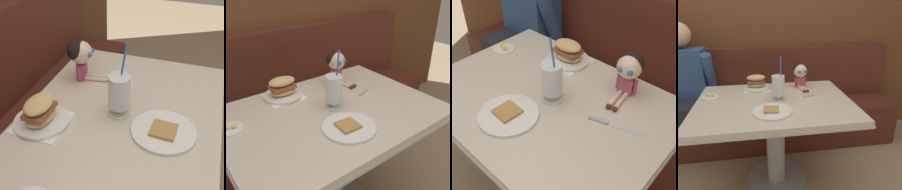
{
  "view_description": "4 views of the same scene",
  "coord_description": "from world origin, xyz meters",
  "views": [
    {
      "loc": [
        -0.89,
        -0.09,
        1.51
      ],
      "look_at": [
        0.0,
        0.21,
        0.85
      ],
      "focal_mm": 47.1,
      "sensor_mm": 36.0,
      "label": 1
    },
    {
      "loc": [
        -0.66,
        -0.75,
        1.42
      ],
      "look_at": [
        0.07,
        0.21,
        0.79
      ],
      "focal_mm": 40.97,
      "sensor_mm": 36.0,
      "label": 2
    },
    {
      "loc": [
        0.69,
        -0.46,
        1.54
      ],
      "look_at": [
        0.11,
        0.18,
        0.82
      ],
      "focal_mm": 44.53,
      "sensor_mm": 36.0,
      "label": 3
    },
    {
      "loc": [
        -0.11,
        -1.2,
        1.32
      ],
      "look_at": [
        0.11,
        0.18,
        0.78
      ],
      "focal_mm": 33.48,
      "sensor_mm": 36.0,
      "label": 4
    }
  ],
  "objects": [
    {
      "name": "toast_plate",
      "position": [
        -0.03,
        -0.01,
        0.75
      ],
      "size": [
        0.25,
        0.25,
        0.03
      ],
      "color": "white",
      "rests_on": "diner_table"
    },
    {
      "name": "sandwich_plate",
      "position": [
        -0.12,
        0.47,
        0.79
      ],
      "size": [
        0.22,
        0.22,
        0.12
      ],
      "color": "white",
      "rests_on": "diner_table"
    },
    {
      "name": "butter_knife",
      "position": [
        0.29,
        0.23,
        0.74
      ],
      "size": [
        0.23,
        0.09,
        0.01
      ],
      "color": "silver",
      "rests_on": "diner_table"
    },
    {
      "name": "milkshake_glass",
      "position": [
        0.03,
        0.19,
        0.84
      ],
      "size": [
        0.1,
        0.1,
        0.32
      ],
      "color": "silver",
      "rests_on": "diner_table"
    },
    {
      "name": "booth_bench",
      "position": [
        0.0,
        0.81,
        0.33
      ],
      "size": [
        2.6,
        0.48,
        1.0
      ],
      "color": "#512319",
      "rests_on": "ground"
    },
    {
      "name": "butter_saucer",
      "position": [
        -0.47,
        0.31,
        0.75
      ],
      "size": [
        0.12,
        0.12,
        0.04
      ],
      "color": "white",
      "rests_on": "diner_table"
    },
    {
      "name": "diner_patron",
      "position": [
        -0.77,
        0.76,
        0.74
      ],
      "size": [
        0.55,
        0.48,
        0.81
      ],
      "color": "#2D4C7F",
      "rests_on": "booth_bench"
    },
    {
      "name": "diner_table",
      "position": [
        0.0,
        0.18,
        0.54
      ],
      "size": [
        1.11,
        0.81,
        0.74
      ],
      "color": "beige",
      "rests_on": "ground"
    },
    {
      "name": "wood_panel_wall",
      "position": [
        0.0,
        1.05,
        1.2
      ],
      "size": [
        4.4,
        0.08,
        2.4
      ],
      "primitive_type": "cube",
      "color": "brown",
      "rests_on": "ground"
    },
    {
      "name": "seated_doll",
      "position": [
        0.24,
        0.45,
        0.87
      ],
      "size": [
        0.13,
        0.23,
        0.2
      ],
      "color": "#B74C6B",
      "rests_on": "diner_table"
    }
  ]
}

